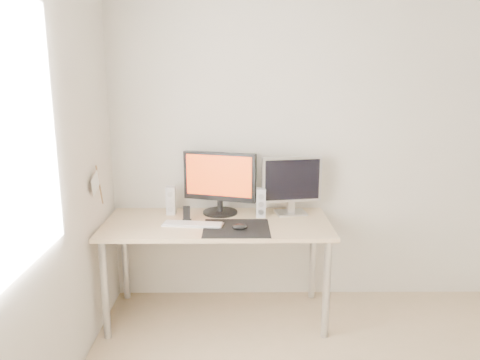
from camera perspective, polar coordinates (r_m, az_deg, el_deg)
name	(u,v)px	position (r m, az deg, el deg)	size (l,w,h in m)	color
wall_back	(340,141)	(3.66, 12.10, 4.61)	(3.50, 3.50, 0.00)	silver
mousepad	(236,228)	(3.19, -0.44, -5.90)	(0.45, 0.40, 0.00)	black
mouse	(239,227)	(3.16, -0.08, -5.72)	(0.10, 0.06, 0.04)	black
desk	(217,232)	(3.36, -2.81, -6.39)	(1.60, 0.70, 0.73)	#D1B587
main_monitor	(220,181)	(3.45, -2.50, -0.08)	(0.54, 0.32, 0.47)	black
second_monitor	(292,182)	(3.47, 6.31, -0.30)	(0.45, 0.19, 0.43)	silver
speaker_left	(171,200)	(3.52, -8.41, -2.48)	(0.07, 0.08, 0.21)	silver
speaker_right	(261,203)	(3.42, 2.55, -2.80)	(0.07, 0.08, 0.21)	white
keyboard	(193,224)	(3.27, -5.77, -5.37)	(0.43, 0.18, 0.02)	silver
phone_dock	(187,217)	(3.34, -6.51, -4.50)	(0.06, 0.06, 0.11)	black
pennant	(97,183)	(3.24, -17.07, -0.38)	(0.01, 0.23, 0.29)	#A57F54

